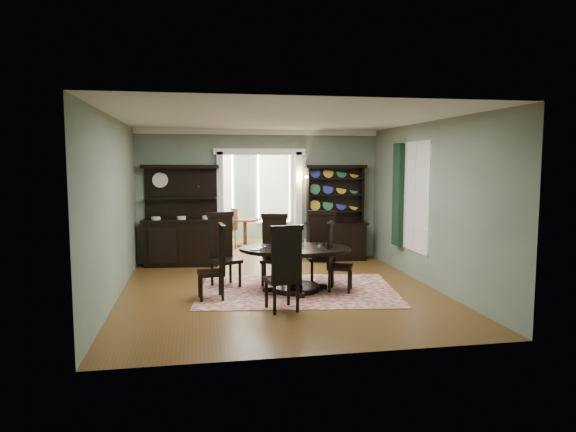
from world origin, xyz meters
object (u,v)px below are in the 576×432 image
sideboard (182,230)px  parlor_table (245,228)px  welsh_dresser (336,226)px  dining_table (295,261)px

sideboard → parlor_table: (1.60, 2.25, -0.28)m
sideboard → welsh_dresser: size_ratio=1.00×
dining_table → parlor_table: bearing=105.2°
sideboard → welsh_dresser: (3.51, 0.02, 0.03)m
sideboard → parlor_table: bearing=60.0°
dining_table → welsh_dresser: (1.49, 2.72, 0.26)m
parlor_table → dining_table: bearing=-85.2°
welsh_dresser → parlor_table: bearing=132.6°
dining_table → welsh_dresser: welsh_dresser is taller
dining_table → welsh_dresser: size_ratio=0.98×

